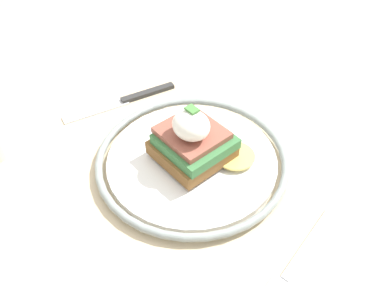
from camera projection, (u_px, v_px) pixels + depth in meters
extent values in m
cube|color=#C6B28E|center=(217.00, 165.00, 0.53)|extent=(1.06, 0.84, 0.03)
cylinder|color=#C6B28E|center=(193.00, 110.00, 1.21)|extent=(0.06, 0.06, 0.71)
cylinder|color=white|center=(192.00, 160.00, 0.51)|extent=(0.23, 0.23, 0.01)
torus|color=gray|center=(192.00, 157.00, 0.50)|extent=(0.26, 0.26, 0.01)
cube|color=brown|center=(192.00, 150.00, 0.49)|extent=(0.09, 0.09, 0.02)
cube|color=#38703D|center=(195.00, 141.00, 0.48)|extent=(0.08, 0.08, 0.01)
cube|color=brown|center=(192.00, 133.00, 0.48)|extent=(0.08, 0.07, 0.01)
ellipsoid|color=white|center=(191.00, 125.00, 0.45)|extent=(0.05, 0.04, 0.03)
cylinder|color=#EAD166|center=(235.00, 156.00, 0.50)|extent=(0.05, 0.05, 0.00)
cube|color=#47843D|center=(192.00, 109.00, 0.45)|extent=(0.02, 0.01, 0.00)
cube|color=silver|center=(309.00, 242.00, 0.42)|extent=(0.03, 0.11, 0.00)
cube|color=#2D2D2D|center=(148.00, 93.00, 0.62)|extent=(0.03, 0.09, 0.01)
cube|color=silver|center=(96.00, 110.00, 0.59)|extent=(0.04, 0.11, 0.00)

